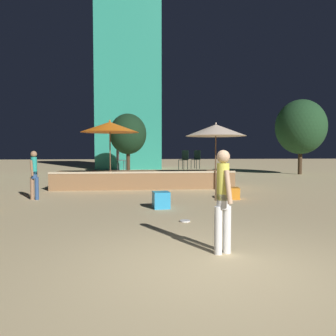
# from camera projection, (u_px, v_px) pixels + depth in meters

# --- Properties ---
(ground_plane) EXTENTS (120.00, 120.00, 0.00)m
(ground_plane) POSITION_uv_depth(u_px,v_px,m) (212.00, 269.00, 4.64)
(ground_plane) COLOR #D1B784
(wooden_deck) EXTENTS (7.95, 2.39, 0.79)m
(wooden_deck) POSITION_uv_depth(u_px,v_px,m) (144.00, 179.00, 15.09)
(wooden_deck) COLOR olive
(wooden_deck) RESTS_ON ground
(patio_umbrella_0) EXTENTS (2.46, 2.46, 2.97)m
(patio_umbrella_0) POSITION_uv_depth(u_px,v_px,m) (110.00, 127.00, 13.85)
(patio_umbrella_0) COLOR brown
(patio_umbrella_0) RESTS_ON ground
(patio_umbrella_1) EXTENTS (2.61, 2.61, 2.88)m
(patio_umbrella_1) POSITION_uv_depth(u_px,v_px,m) (216.00, 130.00, 14.06)
(patio_umbrella_1) COLOR brown
(patio_umbrella_1) RESTS_ON ground
(cube_seat_0) EXTENTS (0.51, 0.51, 0.48)m
(cube_seat_0) POSITION_uv_depth(u_px,v_px,m) (161.00, 200.00, 9.51)
(cube_seat_0) COLOR #2D9EDB
(cube_seat_0) RESTS_ON ground
(cube_seat_2) EXTENTS (0.58, 0.58, 0.40)m
(cube_seat_2) POSITION_uv_depth(u_px,v_px,m) (232.00, 193.00, 11.36)
(cube_seat_2) COLOR orange
(cube_seat_2) RESTS_ON ground
(person_0) EXTENTS (0.29, 0.51, 1.69)m
(person_0) POSITION_uv_depth(u_px,v_px,m) (223.00, 198.00, 5.28)
(person_0) COLOR white
(person_0) RESTS_ON ground
(person_2) EXTENTS (0.29, 0.46, 1.67)m
(person_2) POSITION_uv_depth(u_px,v_px,m) (34.00, 174.00, 11.14)
(person_2) COLOR #997051
(person_2) RESTS_ON ground
(bistro_chair_0) EXTENTS (0.43, 0.43, 0.90)m
(bistro_chair_0) POSITION_uv_depth(u_px,v_px,m) (119.00, 158.00, 14.77)
(bistro_chair_0) COLOR #47474C
(bistro_chair_0) RESTS_ON wooden_deck
(bistro_chair_1) EXTENTS (0.48, 0.48, 0.90)m
(bistro_chair_1) POSITION_uv_depth(u_px,v_px,m) (196.00, 158.00, 16.05)
(bistro_chair_1) COLOR #1E4C47
(bistro_chair_1) RESTS_ON wooden_deck
(bistro_chair_2) EXTENTS (0.48, 0.48, 0.90)m
(bistro_chair_2) POSITION_uv_depth(u_px,v_px,m) (184.00, 158.00, 15.38)
(bistro_chair_2) COLOR #1E4C47
(bistro_chair_2) RESTS_ON wooden_deck
(frisbee_disc) EXTENTS (0.24, 0.24, 0.03)m
(frisbee_disc) POSITION_uv_depth(u_px,v_px,m) (185.00, 221.00, 7.72)
(frisbee_disc) COLOR white
(frisbee_disc) RESTS_ON ground
(background_tree_0) EXTENTS (2.72, 2.72, 4.41)m
(background_tree_0) POSITION_uv_depth(u_px,v_px,m) (128.00, 134.00, 24.21)
(background_tree_0) COLOR #3D2B1C
(background_tree_0) RESTS_ON ground
(background_tree_1) EXTENTS (3.47, 3.47, 5.26)m
(background_tree_1) POSITION_uv_depth(u_px,v_px,m) (301.00, 127.00, 23.00)
(background_tree_1) COLOR #3D2B1C
(background_tree_1) RESTS_ON ground
(distant_building) EXTENTS (5.84, 4.44, 15.81)m
(distant_building) POSITION_uv_depth(u_px,v_px,m) (128.00, 84.00, 30.54)
(distant_building) COLOR teal
(distant_building) RESTS_ON ground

